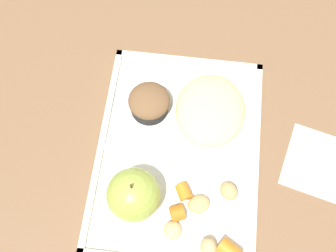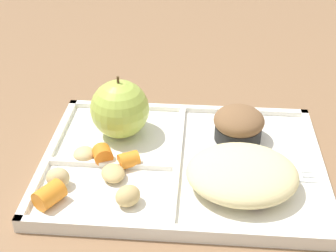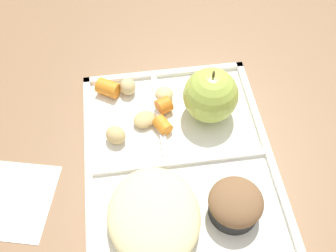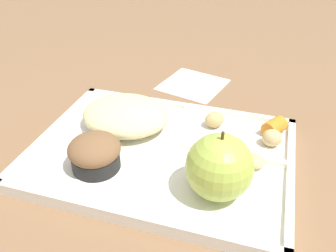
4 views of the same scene
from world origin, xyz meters
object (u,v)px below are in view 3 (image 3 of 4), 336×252
at_px(lunch_tray, 180,169).
at_px(plastic_fork, 179,249).
at_px(bran_muffin, 235,204).
at_px(green_apple, 211,95).

xyz_separation_m(lunch_tray, plastic_fork, (0.12, -0.02, 0.01)).
bearing_deg(plastic_fork, bran_muffin, 117.37).
relative_size(green_apple, bran_muffin, 1.31).
bearing_deg(plastic_fork, lunch_tray, 170.22).
bearing_deg(green_apple, bran_muffin, 0.00).
relative_size(green_apple, plastic_fork, 0.64).
height_order(green_apple, plastic_fork, green_apple).
distance_m(green_apple, bran_muffin, 0.17).
distance_m(lunch_tray, plastic_fork, 0.12).
bearing_deg(lunch_tray, plastic_fork, -9.78).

